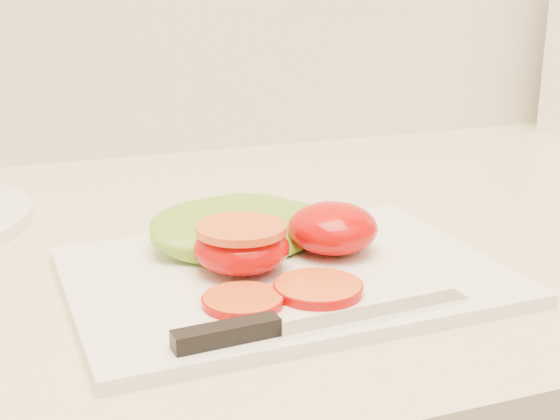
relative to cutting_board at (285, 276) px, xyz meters
name	(u,v)px	position (x,y,z in m)	size (l,w,h in m)	color
cutting_board	(285,276)	(0.00, 0.00, 0.00)	(0.32, 0.23, 0.01)	white
tomato_half_dome	(333,228)	(0.05, 0.02, 0.03)	(0.07, 0.07, 0.04)	#C70600
tomato_half_cut	(241,246)	(-0.03, 0.01, 0.03)	(0.07, 0.07, 0.04)	#C70600
tomato_slice_0	(318,288)	(0.01, -0.05, 0.01)	(0.06, 0.06, 0.01)	orange
tomato_slice_1	(243,300)	(-0.05, -0.05, 0.01)	(0.05, 0.05, 0.01)	orange
lettuce_leaf_0	(239,227)	(-0.02, 0.07, 0.02)	(0.16, 0.10, 0.03)	#85B931
knife	(287,325)	(-0.04, -0.10, 0.01)	(0.21, 0.03, 0.01)	silver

